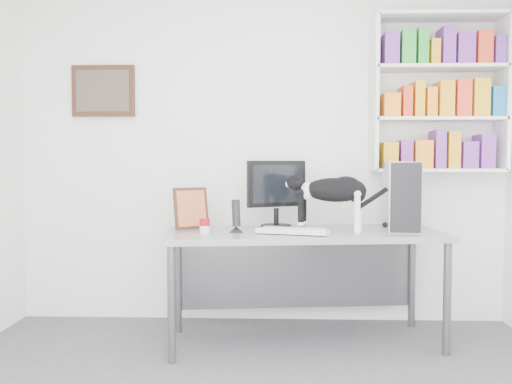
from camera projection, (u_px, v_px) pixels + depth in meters
room at (249, 153)px, 2.48m from camera, size 4.01×4.01×2.70m
bookshelf at (438, 94)px, 4.25m from camera, size 1.03×0.28×1.24m
wall_art at (103, 91)px, 4.46m from camera, size 0.52×0.04×0.42m
desk at (304, 287)px, 3.91m from camera, size 2.03×0.98×0.82m
monitor at (276, 193)px, 4.11m from camera, size 0.54×0.44×0.52m
keyboard at (293, 231)px, 3.75m from camera, size 0.52×0.31×0.04m
pc_tower at (401, 196)px, 3.98m from camera, size 0.26×0.52×0.50m
speaker at (236, 215)px, 3.82m from camera, size 0.13×0.13×0.24m
leaning_print at (191, 208)px, 4.02m from camera, size 0.28×0.21×0.32m
soup_can at (205, 226)px, 3.75m from camera, size 0.07×0.07×0.10m
cat at (332, 204)px, 3.83m from camera, size 0.68×0.37×0.40m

